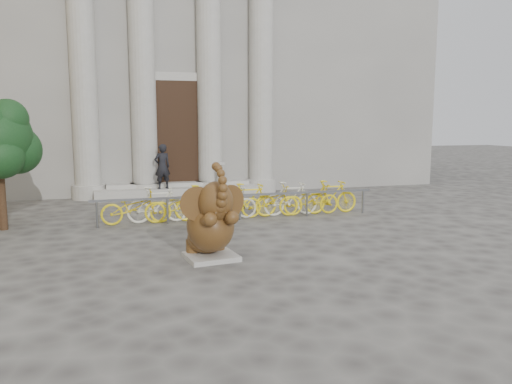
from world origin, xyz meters
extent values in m
plane|color=#474442|center=(0.00, 0.00, 0.00)|extent=(80.00, 80.00, 0.00)
cube|color=gray|center=(0.00, 15.00, 6.00)|extent=(22.00, 10.00, 12.00)
cube|color=black|center=(0.00, 9.92, 2.30)|extent=(2.40, 0.16, 4.00)
cylinder|color=#A8A59E|center=(-3.20, 9.80, 4.00)|extent=(0.90, 0.90, 8.00)
cylinder|color=#A8A59E|center=(-1.20, 9.80, 4.00)|extent=(0.90, 0.90, 8.00)
cylinder|color=#A8A59E|center=(1.20, 9.80, 4.00)|extent=(0.90, 0.90, 8.00)
cylinder|color=#A8A59E|center=(3.20, 9.80, 4.00)|extent=(0.90, 0.90, 8.00)
cube|color=#A8A59E|center=(0.00, 9.40, 0.18)|extent=(6.00, 1.20, 0.36)
cube|color=#A8A59E|center=(-0.53, 0.83, 0.05)|extent=(1.09, 1.01, 0.10)
ellipsoid|color=black|center=(-0.56, 1.04, 0.39)|extent=(0.92, 0.89, 0.63)
ellipsoid|color=black|center=(-0.53, 0.85, 0.67)|extent=(1.09, 1.29, 1.02)
cylinder|color=black|center=(-0.84, 1.13, 0.23)|extent=(0.33, 0.33, 0.25)
cylinder|color=black|center=(-0.32, 1.21, 0.23)|extent=(0.33, 0.33, 0.25)
cylinder|color=black|center=(-0.69, 0.43, 0.86)|extent=(0.31, 0.61, 0.39)
cylinder|color=black|center=(-0.27, 0.49, 0.86)|extent=(0.31, 0.61, 0.39)
ellipsoid|color=black|center=(-0.49, 0.50, 1.21)|extent=(0.75, 0.71, 0.78)
cylinder|color=black|center=(-0.83, 0.57, 1.17)|extent=(0.66, 0.17, 0.67)
cylinder|color=black|center=(-0.17, 0.66, 1.17)|extent=(0.62, 0.33, 0.67)
cone|color=beige|center=(-0.58, 0.29, 1.06)|extent=(0.15, 0.23, 0.10)
cone|color=beige|center=(-0.34, 0.32, 1.06)|extent=(0.10, 0.23, 0.10)
cube|color=slate|center=(1.01, 4.55, 0.70)|extent=(8.00, 0.06, 0.06)
cylinder|color=slate|center=(-2.79, 4.55, 0.35)|extent=(0.06, 0.06, 0.70)
cylinder|color=slate|center=(-0.99, 4.55, 0.35)|extent=(0.06, 0.06, 0.70)
cylinder|color=slate|center=(1.01, 4.55, 0.35)|extent=(0.06, 0.06, 0.70)
cylinder|color=slate|center=(3.01, 4.55, 0.35)|extent=(0.06, 0.06, 0.70)
cylinder|color=slate|center=(4.81, 4.55, 0.35)|extent=(0.06, 0.06, 0.70)
imported|color=yellow|center=(-1.86, 4.80, 0.50)|extent=(1.70, 0.50, 1.00)
imported|color=silver|center=(-1.22, 4.80, 0.50)|extent=(1.66, 0.47, 1.00)
imported|color=yellow|center=(-0.58, 4.80, 0.50)|extent=(1.70, 0.50, 1.00)
imported|color=yellow|center=(0.06, 4.80, 0.50)|extent=(1.66, 0.47, 1.00)
imported|color=silver|center=(0.69, 4.80, 0.50)|extent=(1.70, 0.50, 1.00)
imported|color=yellow|center=(1.33, 4.80, 0.50)|extent=(1.66, 0.47, 1.00)
imported|color=yellow|center=(1.97, 4.80, 0.50)|extent=(1.70, 0.50, 1.00)
imported|color=silver|center=(2.61, 4.80, 0.50)|extent=(1.66, 0.47, 1.00)
imported|color=yellow|center=(3.24, 4.80, 0.50)|extent=(1.70, 0.50, 1.00)
imported|color=yellow|center=(3.88, 4.80, 0.50)|extent=(1.66, 0.47, 1.00)
cylinder|color=#332114|center=(-5.07, 4.99, 1.00)|extent=(0.20, 0.20, 2.00)
sphere|color=black|center=(-4.68, 5.21, 2.00)|extent=(1.22, 1.22, 1.22)
sphere|color=black|center=(-4.96, 4.66, 1.89)|extent=(1.11, 1.11, 1.11)
sphere|color=black|center=(-4.79, 4.88, 2.78)|extent=(1.00, 1.00, 1.00)
imported|color=black|center=(-0.66, 9.05, 1.15)|extent=(0.66, 0.52, 1.58)
cylinder|color=#A8A59E|center=(1.44, 9.10, 0.41)|extent=(0.36, 0.36, 0.11)
cylinder|color=#A8A59E|center=(1.44, 9.10, 0.77)|extent=(0.25, 0.25, 0.82)
cylinder|color=#A8A59E|center=(1.44, 9.10, 1.21)|extent=(0.36, 0.36, 0.09)
camera|label=1|loc=(-2.36, -8.72, 2.73)|focal=35.00mm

